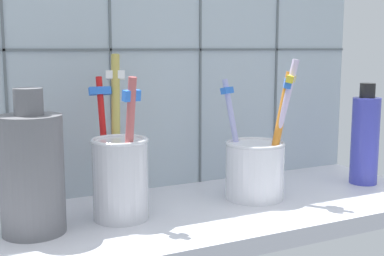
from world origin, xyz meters
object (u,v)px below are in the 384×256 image
Objects in this scene: soap_bottle at (365,139)px; ceramic_vase at (32,172)px; toothbrush_cup_left at (120,173)px; toothbrush_cup_right at (256,166)px.

ceramic_vase is at bearing 179.36° from soap_bottle.
toothbrush_cup_left is 17.87cm from toothbrush_cup_right.
toothbrush_cup_right is at bearing 0.25° from ceramic_vase.
toothbrush_cup_left is 9.65cm from ceramic_vase.
ceramic_vase is at bearing -179.75° from toothbrush_cup_right.
ceramic_vase is 45.15cm from soap_bottle.
toothbrush_cup_left reaches higher than toothbrush_cup_right.
toothbrush_cup_left reaches higher than ceramic_vase.
toothbrush_cup_left reaches higher than soap_bottle.
soap_bottle is (45.15, -0.50, -0.06)cm from ceramic_vase.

